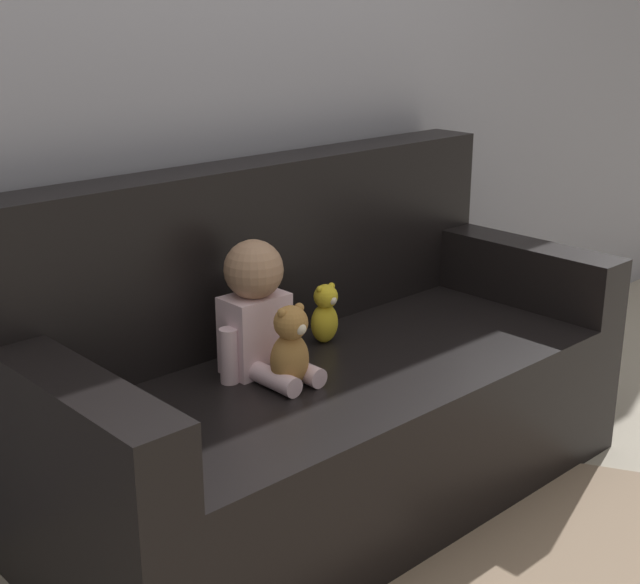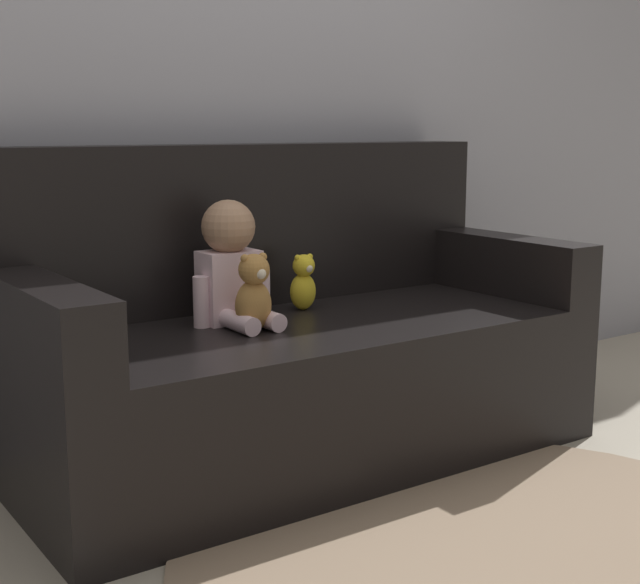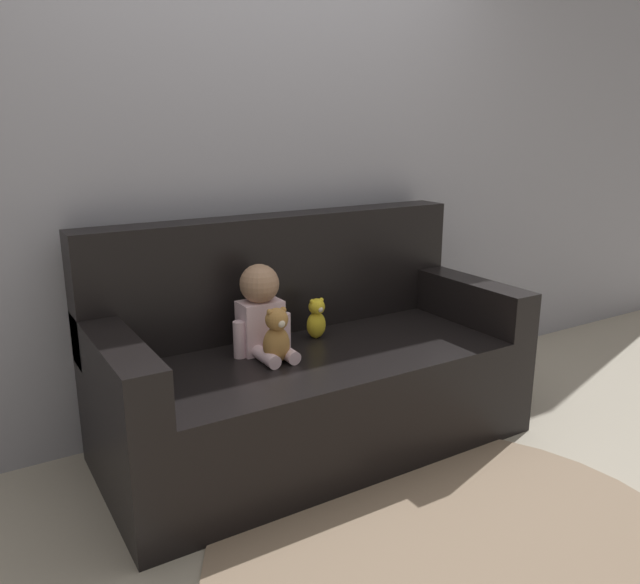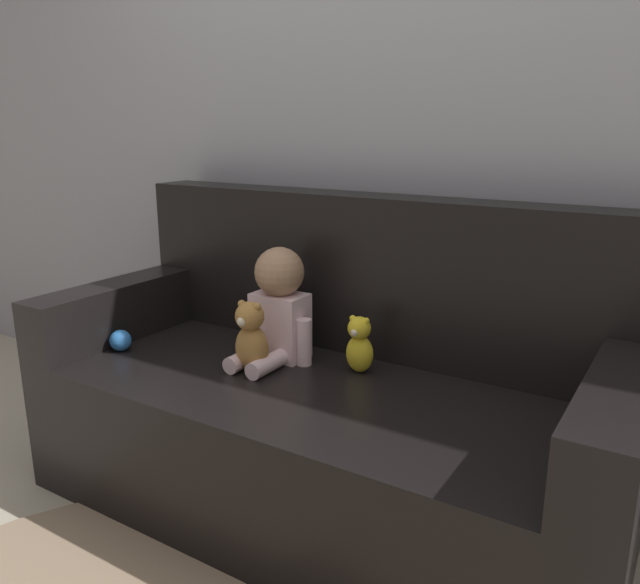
{
  "view_description": "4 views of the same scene",
  "coord_description": "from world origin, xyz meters",
  "px_view_note": "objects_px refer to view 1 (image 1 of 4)",
  "views": [
    {
      "loc": [
        -1.74,
        -1.8,
        1.51
      ],
      "look_at": [
        -0.12,
        -0.06,
        0.73
      ],
      "focal_mm": 50.0,
      "sensor_mm": 36.0,
      "label": 1
    },
    {
      "loc": [
        -1.6,
        -2.38,
        1.1
      ],
      "look_at": [
        -0.01,
        -0.1,
        0.58
      ],
      "focal_mm": 50.0,
      "sensor_mm": 36.0,
      "label": 2
    },
    {
      "loc": [
        -1.37,
        -2.25,
        1.45
      ],
      "look_at": [
        -0.03,
        -0.08,
        0.76
      ],
      "focal_mm": 35.0,
      "sensor_mm": 36.0,
      "label": 3
    },
    {
      "loc": [
        1.0,
        -1.59,
        1.28
      ],
      "look_at": [
        0.0,
        -0.0,
        0.77
      ],
      "focal_mm": 35.0,
      "sensor_mm": 36.0,
      "label": 4
    }
  ],
  "objects_px": {
    "plush_toy_side": "(325,314)",
    "teddy_bear_brown": "(290,347)",
    "person_baby": "(258,312)",
    "toy_ball": "(150,448)",
    "couch": "(321,389)"
  },
  "relations": [
    {
      "from": "plush_toy_side",
      "to": "teddy_bear_brown",
      "type": "bearing_deg",
      "value": -149.04
    },
    {
      "from": "person_baby",
      "to": "teddy_bear_brown",
      "type": "xyz_separation_m",
      "value": [
        -0.0,
        -0.15,
        -0.06
      ]
    },
    {
      "from": "teddy_bear_brown",
      "to": "toy_ball",
      "type": "distance_m",
      "value": 0.54
    },
    {
      "from": "teddy_bear_brown",
      "to": "couch",
      "type": "bearing_deg",
      "value": 28.02
    },
    {
      "from": "teddy_bear_brown",
      "to": "toy_ball",
      "type": "bearing_deg",
      "value": -169.21
    },
    {
      "from": "person_baby",
      "to": "toy_ball",
      "type": "bearing_deg",
      "value": -155.15
    },
    {
      "from": "plush_toy_side",
      "to": "toy_ball",
      "type": "distance_m",
      "value": 0.88
    },
    {
      "from": "person_baby",
      "to": "toy_ball",
      "type": "distance_m",
      "value": 0.6
    },
    {
      "from": "toy_ball",
      "to": "plush_toy_side",
      "type": "bearing_deg",
      "value": 18.86
    },
    {
      "from": "person_baby",
      "to": "couch",
      "type": "bearing_deg",
      "value": -5.72
    },
    {
      "from": "teddy_bear_brown",
      "to": "plush_toy_side",
      "type": "relative_size",
      "value": 1.25
    },
    {
      "from": "plush_toy_side",
      "to": "person_baby",
      "type": "bearing_deg",
      "value": -172.64
    },
    {
      "from": "person_baby",
      "to": "teddy_bear_brown",
      "type": "bearing_deg",
      "value": -91.65
    },
    {
      "from": "teddy_bear_brown",
      "to": "person_baby",
      "type": "bearing_deg",
      "value": 88.35
    },
    {
      "from": "couch",
      "to": "plush_toy_side",
      "type": "height_order",
      "value": "couch"
    }
  ]
}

